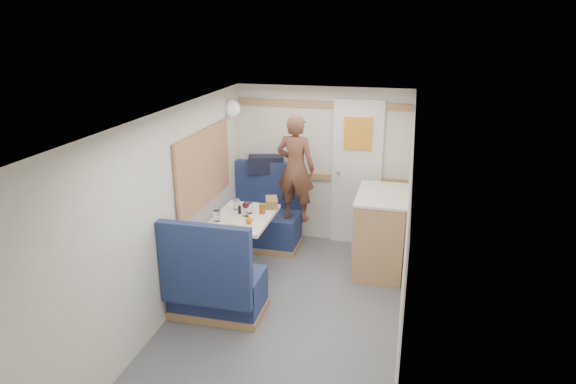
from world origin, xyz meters
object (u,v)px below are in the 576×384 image
(duffel_bag, at_px, (266,164))
(pepper_grinder, at_px, (240,210))
(dome_light, at_px, (232,109))
(orange_fruit, at_px, (249,220))
(tray, at_px, (239,228))
(bench_near, at_px, (216,288))
(dinette_table, at_px, (243,229))
(bread_loaf, at_px, (272,202))
(tumbler_right, at_px, (249,208))
(wine_glass, at_px, (246,206))
(galley_counter, at_px, (380,231))
(salt_grinder, at_px, (244,210))
(beer_glass, at_px, (262,209))
(cheese_block, at_px, (233,224))
(tumbler_mid, at_px, (237,204))
(bench_far, at_px, (265,223))
(tumbler_left, at_px, (217,216))
(person, at_px, (296,168))

(duffel_bag, xyz_separation_m, pepper_grinder, (-0.01, -1.05, -0.24))
(dome_light, height_order, pepper_grinder, dome_light)
(orange_fruit, bearing_deg, tray, -122.95)
(bench_near, relative_size, duffel_bag, 2.35)
(dinette_table, xyz_separation_m, tray, (0.07, -0.35, 0.16))
(bench_near, bearing_deg, bread_loaf, 79.71)
(tumbler_right, bearing_deg, wine_glass, -93.96)
(galley_counter, xyz_separation_m, salt_grinder, (-1.48, -0.48, 0.30))
(duffel_bag, bearing_deg, beer_glass, -92.14)
(cheese_block, bearing_deg, galley_counter, 31.10)
(dome_light, xyz_separation_m, pepper_grinder, (0.33, -0.78, -0.99))
(tray, bearing_deg, orange_fruit, 57.05)
(dome_light, xyz_separation_m, galley_counter, (1.86, -0.30, -1.28))
(bread_loaf, bearing_deg, tumbler_mid, -152.41)
(duffel_bag, height_order, bread_loaf, duffel_bag)
(duffel_bag, distance_m, tumbler_mid, 0.96)
(bench_far, relative_size, tray, 3.36)
(tumbler_mid, relative_size, salt_grinder, 1.25)
(bench_near, distance_m, orange_fruit, 0.81)
(tumbler_left, bearing_deg, person, 55.11)
(tumbler_left, height_order, bread_loaf, tumbler_left)
(dinette_table, bearing_deg, tray, -78.16)
(galley_counter, bearing_deg, person, 169.86)
(bench_near, bearing_deg, wine_glass, 87.71)
(tumbler_right, bearing_deg, cheese_block, -94.44)
(dinette_table, height_order, orange_fruit, orange_fruit)
(tray, xyz_separation_m, pepper_grinder, (-0.13, 0.42, 0.04))
(galley_counter, relative_size, tray, 2.94)
(cheese_block, height_order, tumbler_left, tumbler_left)
(dome_light, height_order, salt_grinder, dome_light)
(dinette_table, height_order, tray, tray)
(dinette_table, distance_m, duffel_bag, 1.20)
(bench_far, bearing_deg, tumbler_left, -101.97)
(cheese_block, bearing_deg, dome_light, 108.62)
(bench_far, height_order, person, person)
(galley_counter, xyz_separation_m, bread_loaf, (-1.24, -0.17, 0.30))
(bench_far, bearing_deg, salt_grinder, -90.54)
(dome_light, relative_size, galley_counter, 0.22)
(bench_far, relative_size, tumbler_left, 8.95)
(bench_far, distance_m, pepper_grinder, 0.92)
(tumbler_left, bearing_deg, wine_glass, 38.24)
(beer_glass, bearing_deg, bench_far, 104.37)
(tray, xyz_separation_m, salt_grinder, (-0.08, 0.41, 0.04))
(bench_near, distance_m, duffel_bag, 2.11)
(orange_fruit, relative_size, tumbler_left, 0.65)
(cheese_block, bearing_deg, dinette_table, 91.34)
(tray, height_order, tumbler_right, tumbler_right)
(wine_glass, relative_size, tumbler_right, 1.44)
(tumbler_left, distance_m, beer_glass, 0.53)
(tumbler_left, bearing_deg, tumbler_mid, 76.63)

